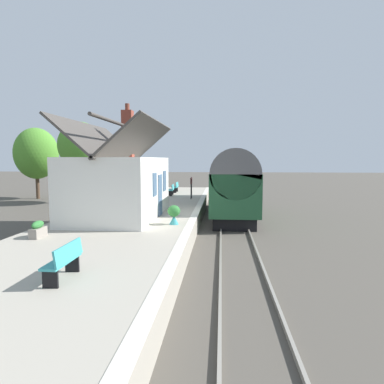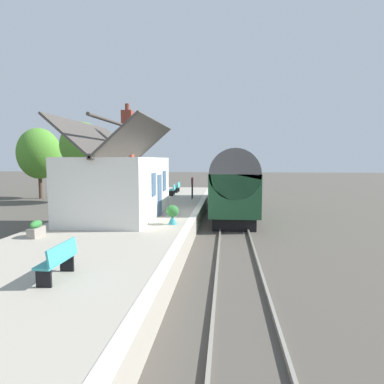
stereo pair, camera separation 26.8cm
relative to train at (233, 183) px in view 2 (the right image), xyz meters
The scene contains 19 objects.
ground_plane 4.31m from the train, 165.93° to the left, with size 160.00×160.00×0.00m, color #4C473F.
platform 6.59m from the train, 124.41° to the left, with size 32.00×6.67×0.87m, color #A39B8C.
platform_edge_coping 4.36m from the train, 149.90° to the left, with size 32.00×0.36×0.02m, color beige.
rail_near 4.24m from the train, 168.61° to the right, with size 52.00×0.08×0.14m, color gray.
rail_far 4.24m from the train, 168.67° to the left, with size 52.00×0.08×0.14m, color gray.
train is the anchor object (origin of this frame).
station_building 8.07m from the train, 134.24° to the left, with size 7.51×4.07×5.86m.
bench_by_lamp 8.57m from the train, 33.39° to the left, with size 1.40×0.44×0.88m.
bench_mid_platform 15.31m from the train, 163.04° to the left, with size 1.40×0.44×0.88m.
bench_near_building 6.54m from the train, 46.24° to the left, with size 1.42×0.50×0.88m.
planter_bench_left 11.19m from the train, 43.75° to the left, with size 0.83×0.32×0.61m.
planter_by_door 8.03m from the train, 159.46° to the left, with size 0.56×0.56×0.86m.
planter_edge_far 7.98m from the train, 84.90° to the left, with size 0.42×0.42×0.69m.
planter_bench_right 7.26m from the train, 62.63° to the left, with size 1.01×0.32×0.55m.
planter_under_sign 12.88m from the train, 144.40° to the left, with size 0.79×0.32×0.62m.
planter_edge_near 5.09m from the train, 88.90° to the left, with size 0.74×0.32×0.54m.
station_sign_board 3.70m from the train, 51.54° to the left, with size 0.96×0.06×1.57m.
tree_behind_building 20.14m from the train, 64.84° to the left, with size 3.83×4.06×6.69m.
tree_far_left 14.22m from the train, 65.19° to the left, with size 3.71×3.72×6.92m.
Camera 2 is at (-18.66, -0.45, 3.76)m, focal length 31.78 mm.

